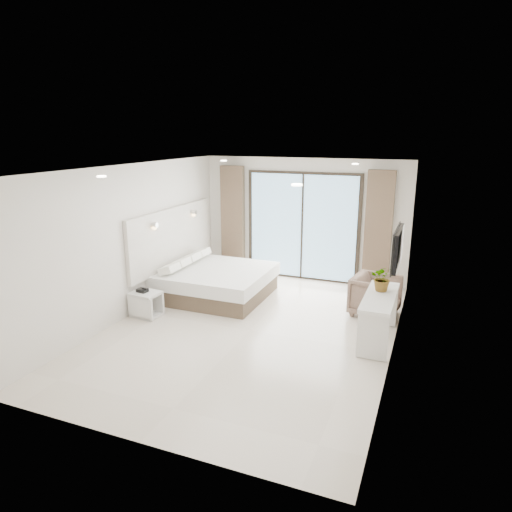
% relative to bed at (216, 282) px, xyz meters
% --- Properties ---
extents(ground, '(6.20, 6.20, 0.00)m').
position_rel_bed_xyz_m(ground, '(1.29, -1.30, -0.30)').
color(ground, beige).
rests_on(ground, ground).
extents(room_shell, '(4.62, 6.22, 2.72)m').
position_rel_bed_xyz_m(room_shell, '(1.09, -0.41, 1.28)').
color(room_shell, silver).
rests_on(room_shell, ground).
extents(bed, '(2.05, 1.95, 0.71)m').
position_rel_bed_xyz_m(bed, '(0.00, 0.00, 0.00)').
color(bed, brown).
rests_on(bed, ground).
extents(nightstand, '(0.53, 0.46, 0.45)m').
position_rel_bed_xyz_m(nightstand, '(-0.70, -1.41, -0.07)').
color(nightstand, silver).
rests_on(nightstand, ground).
extents(phone, '(0.20, 0.16, 0.06)m').
position_rel_bed_xyz_m(phone, '(-0.76, -1.41, 0.19)').
color(phone, black).
rests_on(phone, nightstand).
extents(console_desk, '(0.46, 1.48, 0.77)m').
position_rel_bed_xyz_m(console_desk, '(3.33, -0.90, 0.25)').
color(console_desk, silver).
rests_on(console_desk, ground).
extents(plant, '(0.47, 0.50, 0.33)m').
position_rel_bed_xyz_m(plant, '(3.33, -0.68, 0.64)').
color(plant, '#33662D').
rests_on(plant, console_desk).
extents(armchair, '(0.85, 0.89, 0.80)m').
position_rel_bed_xyz_m(armchair, '(3.14, 0.20, 0.10)').
color(armchair, '#806154').
rests_on(armchair, ground).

